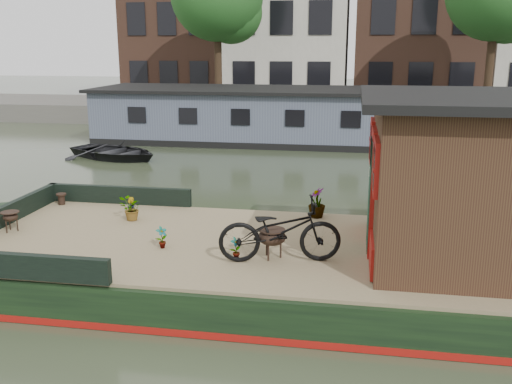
% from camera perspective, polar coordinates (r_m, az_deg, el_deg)
% --- Properties ---
extents(ground, '(120.00, 120.00, 0.00)m').
position_cam_1_polar(ground, '(9.32, 8.39, -9.38)').
color(ground, '#27301E').
rests_on(ground, ground).
extents(houseboat_hull, '(14.01, 4.02, 0.60)m').
position_cam_1_polar(houseboat_hull, '(9.33, 0.18, -7.38)').
color(houseboat_hull, black).
rests_on(houseboat_hull, ground).
extents(houseboat_deck, '(11.80, 3.80, 0.05)m').
position_cam_1_polar(houseboat_deck, '(9.09, 8.54, -5.77)').
color(houseboat_deck, '#7F6F4E').
rests_on(houseboat_deck, houseboat_hull).
extents(bow_bulwark, '(3.00, 4.00, 0.35)m').
position_cam_1_polar(bow_bulwark, '(10.40, -20.58, -2.78)').
color(bow_bulwark, black).
rests_on(bow_bulwark, houseboat_deck).
extents(cabin, '(4.00, 3.50, 2.42)m').
position_cam_1_polar(cabin, '(8.98, 22.92, 1.32)').
color(cabin, black).
rests_on(cabin, houseboat_deck).
extents(bicycle, '(1.89, 1.00, 0.94)m').
position_cam_1_polar(bicycle, '(8.34, 2.41, -3.87)').
color(bicycle, black).
rests_on(bicycle, houseboat_deck).
extents(potted_plant_a, '(0.22, 0.22, 0.35)m').
position_cam_1_polar(potted_plant_a, '(9.07, -9.40, -4.50)').
color(potted_plant_a, brown).
rests_on(potted_plant_a, houseboat_deck).
extents(potted_plant_b, '(0.20, 0.20, 0.28)m').
position_cam_1_polar(potted_plant_b, '(11.15, -12.43, -1.24)').
color(potted_plant_b, brown).
rests_on(potted_plant_b, houseboat_deck).
extents(potted_plant_c, '(0.51, 0.51, 0.43)m').
position_cam_1_polar(potted_plant_c, '(10.58, -12.41, -1.68)').
color(potted_plant_c, brown).
rests_on(potted_plant_c, houseboat_deck).
extents(potted_plant_d, '(0.39, 0.39, 0.56)m').
position_cam_1_polar(potted_plant_d, '(10.57, 6.11, -1.06)').
color(potted_plant_d, brown).
rests_on(potted_plant_d, houseboat_deck).
extents(potted_plant_e, '(0.21, 0.21, 0.34)m').
position_cam_1_polar(potted_plant_e, '(8.51, -2.02, -5.64)').
color(potted_plant_e, brown).
rests_on(potted_plant_e, houseboat_deck).
extents(brazier_front, '(0.44, 0.44, 0.45)m').
position_cam_1_polar(brazier_front, '(8.53, 1.60, -5.18)').
color(brazier_front, black).
rests_on(brazier_front, houseboat_deck).
extents(brazier_rear, '(0.34, 0.34, 0.35)m').
position_cam_1_polar(brazier_rear, '(10.60, -23.31, -2.73)').
color(brazier_rear, black).
rests_on(brazier_rear, houseboat_deck).
extents(bollard_port, '(0.20, 0.20, 0.23)m').
position_cam_1_polar(bollard_port, '(12.05, -18.88, -0.66)').
color(bollard_port, black).
rests_on(bollard_port, houseboat_deck).
extents(dinghy, '(4.07, 3.51, 0.71)m').
position_cam_1_polar(dinghy, '(20.08, -13.97, 4.30)').
color(dinghy, black).
rests_on(dinghy, ground).
extents(far_houseboat, '(20.40, 4.40, 2.11)m').
position_cam_1_polar(far_houseboat, '(22.71, 9.51, 7.23)').
color(far_houseboat, '#4A5263').
rests_on(far_houseboat, ground).
extents(quay, '(60.00, 6.00, 0.90)m').
position_cam_1_polar(quay, '(29.22, 9.59, 7.77)').
color(quay, '#47443F').
rests_on(quay, ground).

